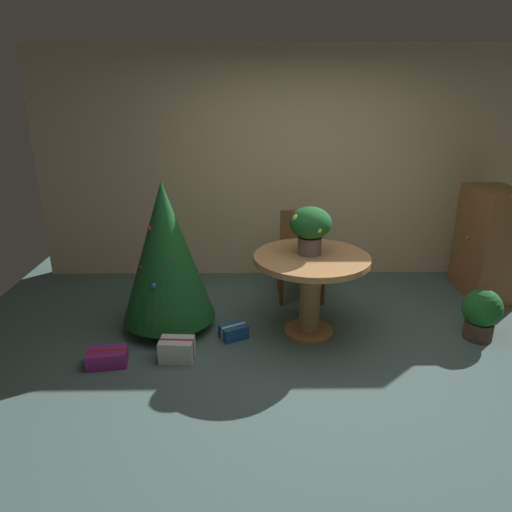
{
  "coord_description": "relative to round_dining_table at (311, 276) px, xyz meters",
  "views": [
    {
      "loc": [
        -0.58,
        -3.15,
        2.12
      ],
      "look_at": [
        -0.53,
        0.41,
        0.85
      ],
      "focal_mm": 32.44,
      "sensor_mm": 36.0,
      "label": 1
    }
  ],
  "objects": [
    {
      "name": "potted_plant",
      "position": [
        1.52,
        -0.11,
        -0.31
      ],
      "size": [
        0.34,
        0.34,
        0.47
      ],
      "color": "#4C382D",
      "rests_on": "ground_plane"
    },
    {
      "name": "gift_box_cream",
      "position": [
        -1.15,
        -0.43,
        -0.48
      ],
      "size": [
        0.29,
        0.21,
        0.19
      ],
      "color": "silver",
      "rests_on": "ground_plane"
    },
    {
      "name": "back_wall_panel",
      "position": [
        0.03,
        1.56,
        0.73
      ],
      "size": [
        6.0,
        0.1,
        2.6
      ],
      "primitive_type": "cube",
      "color": "beige",
      "rests_on": "ground_plane"
    },
    {
      "name": "round_dining_table",
      "position": [
        0.0,
        0.0,
        0.0
      ],
      "size": [
        1.02,
        1.02,
        0.76
      ],
      "color": "#B27F4C",
      "rests_on": "ground_plane"
    },
    {
      "name": "flower_vase",
      "position": [
        -0.02,
        0.06,
        0.44
      ],
      "size": [
        0.37,
        0.37,
        0.42
      ],
      "color": "#665B51",
      "rests_on": "round_dining_table"
    },
    {
      "name": "gift_box_blue",
      "position": [
        -0.69,
        -0.07,
        -0.51
      ],
      "size": [
        0.28,
        0.26,
        0.13
      ],
      "color": "#1E569E",
      "rests_on": "ground_plane"
    },
    {
      "name": "gift_box_purple",
      "position": [
        -1.71,
        -0.5,
        -0.51
      ],
      "size": [
        0.34,
        0.24,
        0.13
      ],
      "color": "#9E287A",
      "rests_on": "ground_plane"
    },
    {
      "name": "holiday_tree",
      "position": [
        -1.3,
        0.14,
        0.18
      ],
      "size": [
        0.85,
        0.85,
        1.39
      ],
      "color": "brown",
      "rests_on": "ground_plane"
    },
    {
      "name": "wooden_chair_far",
      "position": [
        0.0,
        0.86,
        -0.04
      ],
      "size": [
        0.47,
        0.41,
        0.93
      ],
      "color": "brown",
      "rests_on": "ground_plane"
    },
    {
      "name": "ground_plane",
      "position": [
        0.03,
        -0.64,
        -0.57
      ],
      "size": [
        6.6,
        6.6,
        0.0
      ],
      "primitive_type": "plane",
      "color": "#4C6660"
    },
    {
      "name": "wooden_cabinet",
      "position": [
        2.01,
        0.88,
        0.01
      ],
      "size": [
        0.47,
        0.73,
        1.17
      ],
      "color": "brown",
      "rests_on": "ground_plane"
    }
  ]
}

